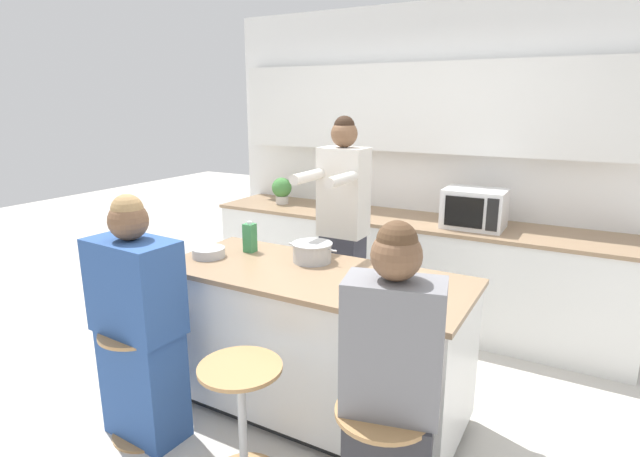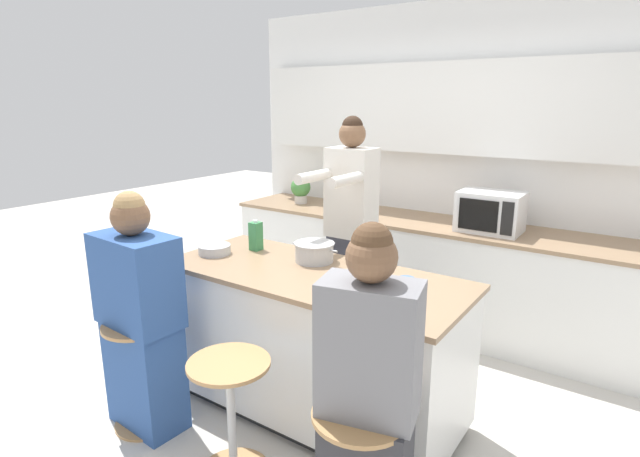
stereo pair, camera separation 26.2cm
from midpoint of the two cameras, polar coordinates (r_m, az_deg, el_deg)
ground_plane at (r=3.35m, az=-3.08°, el=-19.87°), size 16.00×16.00×0.00m
wall_back at (r=4.54m, az=10.09°, el=9.85°), size 3.89×0.22×2.70m
back_counter at (r=4.46m, az=8.07°, el=-4.51°), size 3.61×0.68×0.90m
kitchen_island at (r=3.12m, az=-3.20°, el=-12.88°), size 1.85×0.79×0.91m
bar_stool_leftmost at (r=3.16m, az=-22.12°, el=-15.19°), size 0.41×0.41×0.65m
bar_stool_center at (r=2.67m, az=-11.87°, el=-20.21°), size 0.41×0.41×0.65m
person_cooking at (r=3.55m, az=0.48°, el=-1.62°), size 0.32×0.56×1.79m
person_wrapped_blanket at (r=3.03m, az=-22.40°, el=-10.51°), size 0.52×0.31×1.42m
person_seated_near at (r=2.18m, az=4.46°, el=-19.58°), size 0.43×0.34×1.45m
cooking_pot at (r=3.12m, az=-3.31°, el=-2.75°), size 0.34×0.25×0.12m
fruit_bowl at (r=3.32m, az=-14.84°, el=-2.69°), size 0.21×0.21×0.06m
coffee_cup_near at (r=2.68m, az=7.65°, el=-6.16°), size 0.12×0.08×0.08m
banana_bunch at (r=2.76m, az=2.85°, el=-5.86°), size 0.16×0.11×0.05m
juice_carton at (r=3.36m, az=-10.25°, el=-1.05°), size 0.07×0.07×0.21m
microwave at (r=4.09m, az=15.49°, el=2.19°), size 0.47×0.34×0.31m
potted_plant at (r=4.91m, az=-5.92°, el=4.47°), size 0.19×0.19×0.26m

